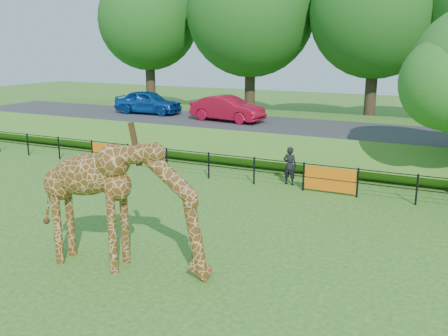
% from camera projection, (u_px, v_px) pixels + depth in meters
% --- Properties ---
extents(ground, '(90.00, 90.00, 0.00)m').
position_uv_depth(ground, '(136.00, 263.00, 12.67)').
color(ground, '#236318').
rests_on(ground, ground).
extents(giraffe, '(4.63, 1.36, 3.26)m').
position_uv_depth(giraffe, '(122.00, 206.00, 12.00)').
color(giraffe, '#5C3513').
rests_on(giraffe, ground).
extents(perimeter_fence, '(28.07, 0.10, 1.10)m').
position_uv_depth(perimeter_fence, '(254.00, 171.00, 19.54)').
color(perimeter_fence, black).
rests_on(perimeter_fence, ground).
extents(embankment, '(40.00, 9.00, 1.30)m').
position_uv_depth(embankment, '(308.00, 136.00, 26.08)').
color(embankment, '#236318').
rests_on(embankment, ground).
extents(road, '(40.00, 5.00, 0.12)m').
position_uv_depth(road, '(300.00, 127.00, 24.59)').
color(road, '#313134').
rests_on(road, embankment).
extents(car_blue, '(3.98, 1.74, 1.33)m').
position_uv_depth(car_blue, '(148.00, 102.00, 28.66)').
color(car_blue, '#1650B5').
rests_on(car_blue, road).
extents(car_red, '(4.11, 1.90, 1.31)m').
position_uv_depth(car_red, '(227.00, 109.00, 25.96)').
color(car_red, red).
rests_on(car_red, road).
extents(visitor, '(0.57, 0.40, 1.52)m').
position_uv_depth(visitor, '(290.00, 166.00, 19.46)').
color(visitor, black).
rests_on(visitor, ground).
extents(bg_tree_line, '(37.30, 8.80, 11.82)m').
position_uv_depth(bg_tree_line, '(375.00, 11.00, 29.37)').
color(bg_tree_line, '#312116').
rests_on(bg_tree_line, ground).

